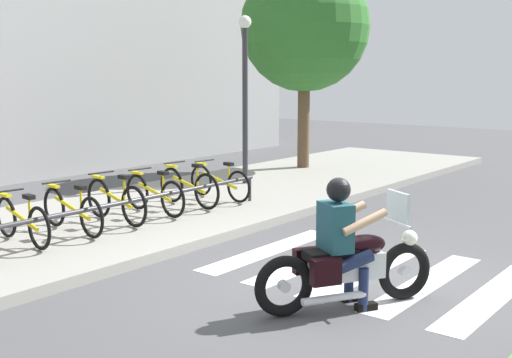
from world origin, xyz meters
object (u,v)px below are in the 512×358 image
bicycle_4 (154,194)px  rider (342,234)px  bicycle_1 (22,220)px  tree_near_rack (305,27)px  street_lamp (245,84)px  bicycle_5 (189,187)px  bike_rack (139,201)px  bicycle_2 (72,210)px  bicycle_6 (219,182)px  bicycle_3 (116,201)px  motorcycle (348,266)px

bicycle_4 → rider: bearing=-108.9°
bicycle_1 → tree_near_rack: bearing=7.7°
tree_near_rack → street_lamp: bearing=-172.1°
bicycle_5 → bike_rack: size_ratio=0.29×
bike_rack → bicycle_1: bearing=161.8°
bicycle_2 → bike_rack: (0.84, -0.55, 0.08)m
bicycle_6 → bike_rack: 2.59m
bicycle_3 → bicycle_4: 0.84m
motorcycle → rider: (-0.06, 0.04, 0.37)m
bicycle_4 → bike_rack: 1.01m
bicycle_6 → street_lamp: (1.77, 0.79, 1.84)m
rider → bicycle_4: bearing=71.1°
bicycle_1 → bicycle_6: (4.21, 0.00, -0.00)m
motorcycle → bike_rack: 4.20m
rider → bicycle_3: (0.75, 4.65, -0.32)m
bicycle_1 → street_lamp: 6.31m
street_lamp → bicycle_1: bearing=-172.4°
motorcycle → tree_near_rack: bearing=36.8°
bicycle_4 → bicycle_6: 1.68m
bicycle_2 → bicycle_6: bicycle_2 is taller
bicycle_6 → rider: bearing=-125.1°
rider → bike_rack: bearing=79.6°
motorcycle → bicycle_5: motorcycle is taller
bicycle_2 → motorcycle: bearing=-88.1°
bicycle_3 → bike_rack: bearing=-90.0°
bicycle_6 → tree_near_rack: size_ratio=0.31×
bike_rack → bicycle_6: bearing=12.4°
bicycle_1 → bicycle_4: bicycle_4 is taller
motorcycle → bicycle_3: 4.74m
bicycle_2 → bike_rack: bicycle_2 is taller
rider → tree_near_rack: size_ratio=0.27×
bicycle_3 → bicycle_2: bearing=179.9°
rider → bike_rack: 4.17m
motorcycle → rider: bearing=146.5°
bicycle_4 → tree_near_rack: bearing=10.7°
bicycle_6 → tree_near_rack: (4.65, 1.19, 3.22)m
bicycle_1 → rider: bearing=-78.6°
rider → bicycle_6: bearing=54.9°
rider → bicycle_3: 4.72m
bicycle_1 → bicycle_2: bicycle_2 is taller
bicycle_2 → street_lamp: street_lamp is taller
bicycle_6 → bicycle_5: bearing=-179.9°
bicycle_2 → bicycle_5: bicycle_5 is taller
motorcycle → street_lamp: 7.64m
bike_rack → street_lamp: size_ratio=1.50×
bicycle_6 → tree_near_rack: tree_near_rack is taller
bicycle_2 → bike_rack: size_ratio=0.30×
rider → bicycle_1: size_ratio=0.91×
bicycle_2 → bicycle_4: bicycle_4 is taller
bicycle_2 → bicycle_6: size_ratio=1.02×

